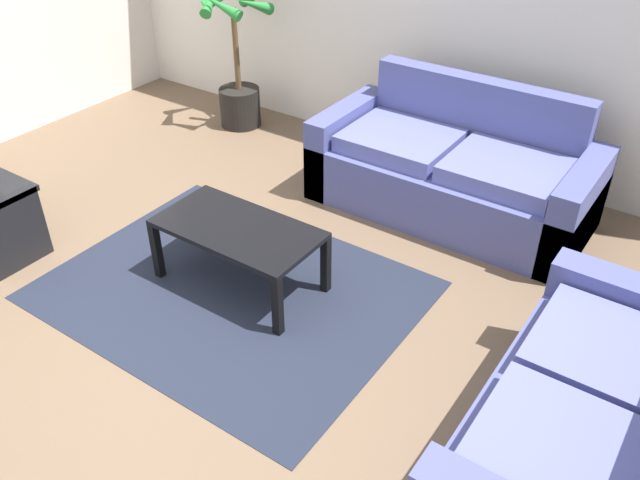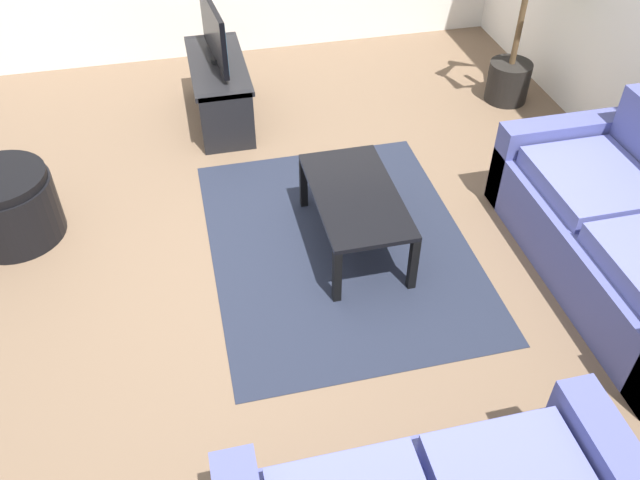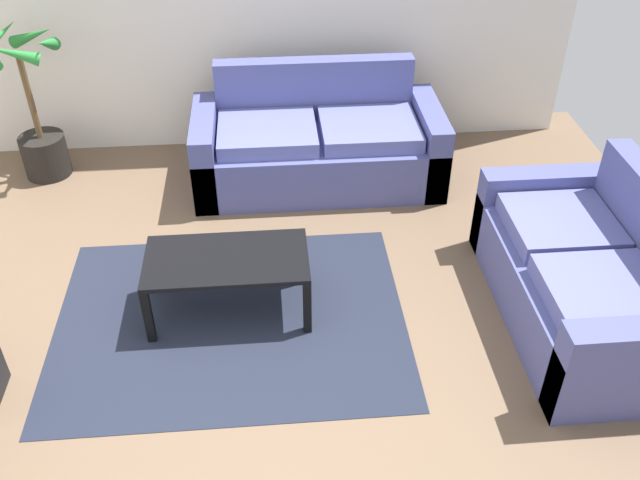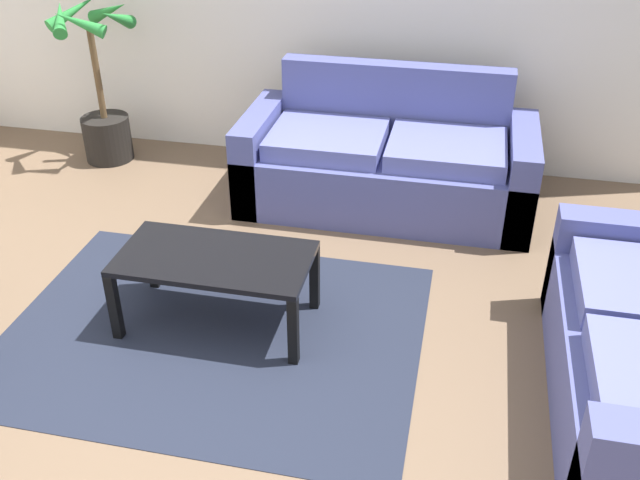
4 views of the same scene
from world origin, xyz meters
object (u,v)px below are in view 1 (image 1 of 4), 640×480
object	(u,v)px
coffee_table	(238,234)
potted_palm	(238,76)
couch_loveseat	(596,438)
couch_main	(454,173)

from	to	relation	value
coffee_table	potted_palm	bearing A→B (deg)	130.24
couch_loveseat	coffee_table	xyz separation A→B (m)	(-2.21, 0.25, 0.07)
couch_loveseat	potted_palm	size ratio (longest dim) A/B	1.35
couch_loveseat	coffee_table	size ratio (longest dim) A/B	1.68
couch_main	coffee_table	size ratio (longest dim) A/B	1.96
coffee_table	couch_loveseat	bearing A→B (deg)	-6.39
potted_palm	couch_main	bearing A→B (deg)	-6.91
couch_loveseat	coffee_table	bearing A→B (deg)	173.61
couch_main	couch_loveseat	world-z (taller)	same
couch_main	potted_palm	xyz separation A→B (m)	(-2.24, 0.27, 0.16)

